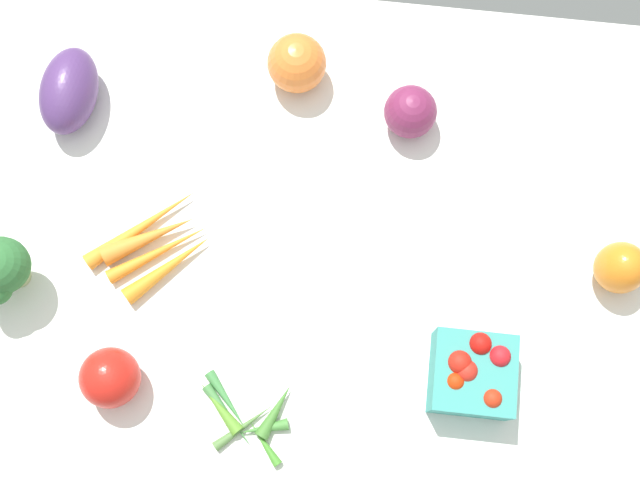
% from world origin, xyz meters
% --- Properties ---
extents(tablecloth, '(1.04, 0.76, 0.02)m').
position_xyz_m(tablecloth, '(0.00, 0.00, 0.01)').
color(tablecloth, white).
rests_on(tablecloth, ground).
extents(carrot_bunch, '(0.18, 0.18, 0.03)m').
position_xyz_m(carrot_bunch, '(-0.23, -0.03, 0.03)').
color(carrot_bunch, orange).
rests_on(carrot_bunch, tablecloth).
extents(bell_pepper_red, '(0.09, 0.09, 0.08)m').
position_xyz_m(bell_pepper_red, '(-0.25, -0.21, 0.06)').
color(bell_pepper_red, red).
rests_on(bell_pepper_red, tablecloth).
extents(heirloom_tomato_orange, '(0.08, 0.08, 0.08)m').
position_xyz_m(heirloom_tomato_orange, '(-0.06, 0.25, 0.06)').
color(heirloom_tomato_orange, orange).
rests_on(heirloom_tomato_orange, tablecloth).
extents(berry_basket, '(0.10, 0.10, 0.08)m').
position_xyz_m(berry_basket, '(0.21, -0.16, 0.06)').
color(berry_basket, teal).
rests_on(berry_basket, tablecloth).
extents(eggplant, '(0.08, 0.13, 0.08)m').
position_xyz_m(eggplant, '(-0.37, 0.17, 0.06)').
color(eggplant, '#54346E').
rests_on(eggplant, tablecloth).
extents(okra_pile, '(0.13, 0.12, 0.02)m').
position_xyz_m(okra_pile, '(-0.07, -0.24, 0.03)').
color(okra_pile, '#478444').
rests_on(okra_pile, tablecloth).
extents(bell_pepper_orange, '(0.09, 0.09, 0.08)m').
position_xyz_m(bell_pepper_orange, '(0.40, -0.00, 0.06)').
color(bell_pepper_orange, orange).
rests_on(bell_pepper_orange, tablecloth).
extents(red_onion_near_basket, '(0.07, 0.07, 0.07)m').
position_xyz_m(red_onion_near_basket, '(0.11, 0.19, 0.06)').
color(red_onion_near_basket, '#78264E').
rests_on(red_onion_near_basket, tablecloth).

